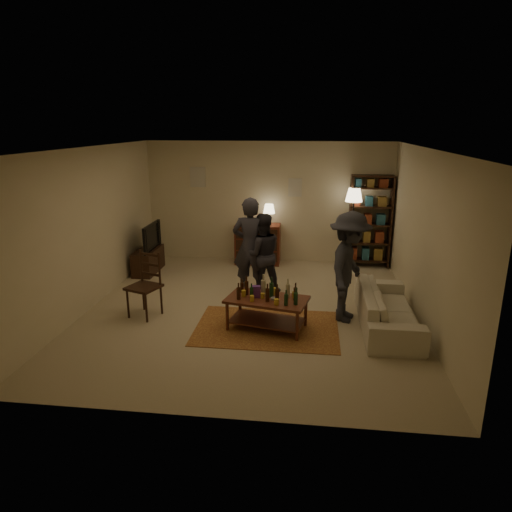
% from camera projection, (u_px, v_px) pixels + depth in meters
% --- Properties ---
extents(floor, '(6.00, 6.00, 0.00)m').
position_uv_depth(floor, '(251.00, 310.00, 7.80)').
color(floor, '#C6B793').
rests_on(floor, ground).
extents(room_shell, '(6.00, 6.00, 6.00)m').
position_uv_depth(room_shell, '(239.00, 182.00, 10.21)').
color(room_shell, beige).
rests_on(room_shell, ground).
extents(rug, '(2.20, 1.50, 0.01)m').
position_uv_depth(rug, '(267.00, 328.00, 7.10)').
color(rug, brown).
rests_on(rug, ground).
extents(coffee_table, '(1.33, 0.91, 0.84)m').
position_uv_depth(coffee_table, '(267.00, 302.00, 6.98)').
color(coffee_table, brown).
rests_on(coffee_table, ground).
extents(dining_chair, '(0.60, 0.60, 1.08)m').
position_uv_depth(dining_chair, '(146.00, 282.00, 7.46)').
color(dining_chair, '#321A10').
rests_on(dining_chair, ground).
extents(tv_stand, '(0.40, 1.00, 1.06)m').
position_uv_depth(tv_stand, '(148.00, 255.00, 9.69)').
color(tv_stand, '#321A10').
rests_on(tv_stand, ground).
extents(dresser, '(1.00, 0.50, 1.36)m').
position_uv_depth(dresser, '(258.00, 243.00, 10.28)').
color(dresser, maroon).
rests_on(dresser, ground).
extents(bookshelf, '(0.90, 0.34, 2.02)m').
position_uv_depth(bookshelf, '(370.00, 221.00, 9.90)').
color(bookshelf, '#321A10').
rests_on(bookshelf, ground).
extents(floor_lamp, '(0.36, 0.36, 1.75)m').
position_uv_depth(floor_lamp, '(354.00, 201.00, 9.66)').
color(floor_lamp, black).
rests_on(floor_lamp, ground).
extents(sofa, '(0.81, 2.08, 0.61)m').
position_uv_depth(sofa, '(387.00, 308.00, 7.08)').
color(sofa, beige).
rests_on(sofa, ground).
extents(person_left, '(0.70, 0.49, 1.82)m').
position_uv_depth(person_left, '(250.00, 247.00, 8.30)').
color(person_left, '#2A2932').
rests_on(person_left, ground).
extents(person_right, '(0.88, 0.78, 1.53)m').
position_uv_depth(person_right, '(262.00, 254.00, 8.34)').
color(person_right, '#24242B').
rests_on(person_right, ground).
extents(person_by_sofa, '(0.96, 1.29, 1.78)m').
position_uv_depth(person_by_sofa, '(349.00, 267.00, 7.18)').
color(person_by_sofa, '#292A31').
rests_on(person_by_sofa, ground).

